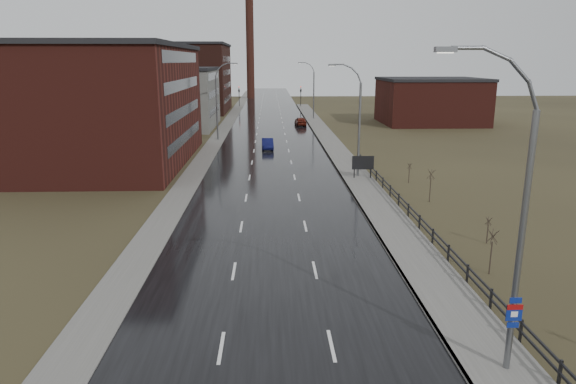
{
  "coord_description": "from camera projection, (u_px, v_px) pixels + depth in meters",
  "views": [
    {
      "loc": [
        -0.21,
        -15.09,
        11.61
      ],
      "look_at": [
        1.0,
        18.45,
        3.0
      ],
      "focal_mm": 32.0,
      "sensor_mm": 36.0,
      "label": 1
    }
  ],
  "objects": [
    {
      "name": "curb_right",
      "position": [
        342.0,
        179.0,
        51.61
      ],
      "size": [
        0.16,
        180.0,
        0.18
      ],
      "primitive_type": "cube",
      "color": "slate",
      "rests_on": "ground"
    },
    {
      "name": "streetlight_main",
      "position": [
        514.0,
        222.0,
        18.22
      ],
      "size": [
        3.91,
        0.29,
        12.11
      ],
      "color": "slate",
      "rests_on": "ground"
    },
    {
      "name": "shrub_c",
      "position": [
        491.0,
        251.0,
        28.44
      ],
      "size": [
        0.61,
        0.65,
        2.6
      ],
      "color": "#382D23",
      "rests_on": "ground"
    },
    {
      "name": "streetlight_right_far",
      "position": [
        312.0,
        90.0,
        103.47
      ],
      "size": [
        3.36,
        0.28,
        11.35
      ],
      "color": "slate",
      "rests_on": "ground"
    },
    {
      "name": "warehouse_far",
      "position": [
        171.0,
        78.0,
        119.32
      ],
      "size": [
        26.52,
        24.48,
        15.5
      ],
      "color": "#331611",
      "rests_on": "ground"
    },
    {
      "name": "road",
      "position": [
        271.0,
        142.0,
        75.58
      ],
      "size": [
        14.0,
        300.0,
        0.06
      ],
      "primitive_type": "cube",
      "color": "black",
      "rests_on": "ground"
    },
    {
      "name": "shrub_d",
      "position": [
        488.0,
        230.0,
        33.38
      ],
      "size": [
        0.43,
        0.45,
        1.78
      ],
      "color": "#382D23",
      "rests_on": "ground"
    },
    {
      "name": "traffic_light_left",
      "position": [
        239.0,
        89.0,
        132.24
      ],
      "size": [
        0.58,
        2.73,
        5.3
      ],
      "color": "black",
      "rests_on": "ground"
    },
    {
      "name": "billboard",
      "position": [
        363.0,
        163.0,
        51.25
      ],
      "size": [
        2.19,
        0.17,
        2.42
      ],
      "color": "black",
      "rests_on": "ground"
    },
    {
      "name": "sidewalk_right",
      "position": [
        357.0,
        179.0,
        51.66
      ],
      "size": [
        3.2,
        180.0,
        0.18
      ],
      "primitive_type": "cube",
      "color": "#595651",
      "rests_on": "ground"
    },
    {
      "name": "smokestack",
      "position": [
        250.0,
        48.0,
        158.65
      ],
      "size": [
        2.7,
        2.7,
        30.7
      ],
      "color": "#331611",
      "rests_on": "ground"
    },
    {
      "name": "warehouse_near",
      "position": [
        88.0,
        104.0,
        58.65
      ],
      "size": [
        22.44,
        28.56,
        13.5
      ],
      "color": "#471914",
      "rests_on": "ground"
    },
    {
      "name": "car_near",
      "position": [
        268.0,
        144.0,
        68.99
      ],
      "size": [
        1.66,
        4.41,
        1.44
      ],
      "primitive_type": "imported",
      "rotation": [
        0.0,
        0.0,
        0.03
      ],
      "color": "#0D1041",
      "rests_on": "ground"
    },
    {
      "name": "guardrail",
      "position": [
        422.0,
        223.0,
        35.41
      ],
      "size": [
        0.1,
        53.05,
        1.1
      ],
      "color": "black",
      "rests_on": "ground"
    },
    {
      "name": "sidewalk_left",
      "position": [
        215.0,
        142.0,
        75.28
      ],
      "size": [
        2.4,
        260.0,
        0.12
      ],
      "primitive_type": "cube",
      "color": "#595651",
      "rests_on": "ground"
    },
    {
      "name": "warehouse_mid",
      "position": [
        169.0,
        98.0,
        91.07
      ],
      "size": [
        16.32,
        20.4,
        10.5
      ],
      "color": "slate",
      "rests_on": "ground"
    },
    {
      "name": "building_right",
      "position": [
        431.0,
        101.0,
        96.88
      ],
      "size": [
        18.36,
        16.32,
        8.5
      ],
      "color": "#471914",
      "rests_on": "ground"
    },
    {
      "name": "shrub_e",
      "position": [
        430.0,
        185.0,
        43.08
      ],
      "size": [
        0.66,
        0.7,
        2.81
      ],
      "color": "#382D23",
      "rests_on": "ground"
    },
    {
      "name": "streetlight_left",
      "position": [
        219.0,
        101.0,
        75.8
      ],
      "size": [
        3.36,
        0.28,
        11.35
      ],
      "color": "slate",
      "rests_on": "ground"
    },
    {
      "name": "car_far",
      "position": [
        301.0,
        121.0,
        94.05
      ],
      "size": [
        2.17,
        4.78,
        1.59
      ],
      "primitive_type": "imported",
      "rotation": [
        0.0,
        0.0,
        3.2
      ],
      "color": "#57180E",
      "rests_on": "ground"
    },
    {
      "name": "shrub_f",
      "position": [
        409.0,
        172.0,
        49.99
      ],
      "size": [
        0.47,
        0.5,
        1.97
      ],
      "color": "#382D23",
      "rests_on": "ground"
    },
    {
      "name": "streetlight_right_mid",
      "position": [
        357.0,
        120.0,
        51.2
      ],
      "size": [
        3.36,
        0.28,
        11.35
      ],
      "color": "slate",
      "rests_on": "ground"
    },
    {
      "name": "traffic_light_right",
      "position": [
        301.0,
        89.0,
        132.8
      ],
      "size": [
        0.58,
        2.73,
        5.3
      ],
      "color": "black",
      "rests_on": "ground"
    }
  ]
}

